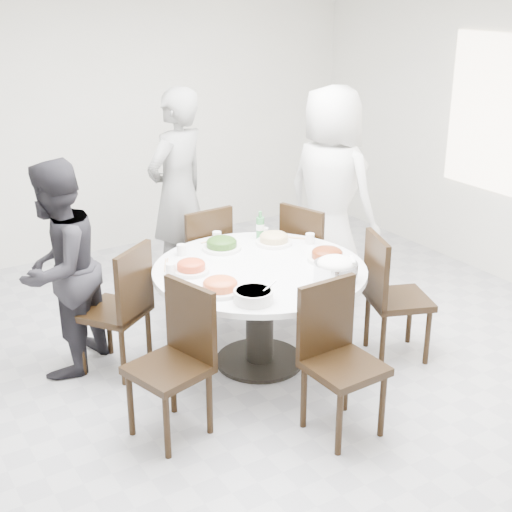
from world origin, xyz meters
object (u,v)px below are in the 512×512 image
diner_middle (178,193)px  rice_bowl (336,272)px  chair_n (198,260)px  soup_bowl (253,296)px  beverage_bottle (260,225)px  diner_right (330,193)px  diner_left (58,269)px  dining_table (260,316)px  chair_nw (113,309)px  chair_ne (314,257)px  chair_sw (168,366)px  chair_s (345,364)px  chair_se (399,297)px

diner_middle → rice_bowl: 1.96m
chair_n → soup_bowl: 1.52m
chair_n → beverage_bottle: 0.69m
diner_right → diner_left: 2.42m
diner_middle → diner_left: 1.56m
chair_n → dining_table: bearing=85.5°
dining_table → rice_bowl: size_ratio=5.10×
chair_nw → diner_middle: 1.50m
diner_middle → chair_nw: bearing=22.4°
chair_ne → chair_sw: 2.05m
chair_n → chair_nw: same height
dining_table → rice_bowl: 0.71m
chair_nw → chair_s: same height
dining_table → diner_middle: diner_middle is taller
chair_n → chair_s: bearing=85.4°
chair_nw → chair_sw: (-0.01, -0.93, 0.00)m
chair_sw → diner_left: bearing=179.0°
diner_right → soup_bowl: diner_right is taller
chair_ne → soup_bowl: (-1.20, -0.99, 0.31)m
chair_nw → soup_bowl: size_ratio=3.79×
chair_ne → chair_nw: (-1.79, -0.06, 0.00)m
chair_sw → diner_right: 2.50m
chair_n → rice_bowl: bearing=97.8°
dining_table → chair_n: bearing=89.0°
diner_middle → diner_left: bearing=9.3°
diner_middle → chair_s: bearing=64.6°
chair_s → chair_ne: bearing=57.8°
chair_n → diner_right: (1.18, -0.22, 0.44)m
rice_bowl → soup_bowl: 0.64m
dining_table → diner_left: 1.44m
diner_left → soup_bowl: size_ratio=6.12×
diner_right → rice_bowl: bearing=128.5°
soup_bowl → dining_table: bearing=54.1°
soup_bowl → chair_ne: bearing=39.5°
diner_right → soup_bowl: (-1.53, -1.23, -0.13)m
chair_n → diner_middle: size_ratio=0.52×
chair_ne → chair_n: same height
chair_se → diner_left: size_ratio=0.62×
chair_sw → chair_s: same height
chair_s → dining_table: bearing=86.8°
chair_n → chair_nw: size_ratio=1.00×
dining_table → diner_left: (-1.22, 0.66, 0.39)m
chair_sw → diner_left: size_ratio=0.62×
chair_nw → diner_right: (2.12, 0.31, 0.44)m
beverage_bottle → diner_middle: bearing=103.1°
chair_ne → chair_s: same height
diner_middle → beverage_bottle: 1.01m
chair_nw → chair_se: bearing=118.5°
chair_n → soup_bowl: bearing=73.0°
soup_bowl → chair_s: bearing=-59.9°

